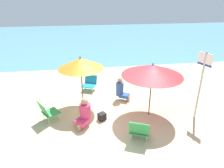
{
  "coord_description": "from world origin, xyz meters",
  "views": [
    {
      "loc": [
        -1.24,
        -5.39,
        3.73
      ],
      "look_at": [
        -0.24,
        1.29,
        0.7
      ],
      "focal_mm": 32.74,
      "sensor_mm": 36.0,
      "label": 1
    }
  ],
  "objects_px": {
    "person_a": "(121,90)",
    "umbrella_red": "(152,70)",
    "umbrella_orange": "(81,63)",
    "beach_bag": "(102,117)",
    "warning_sign": "(202,77)",
    "beach_chair_c": "(90,83)",
    "beach_chair_a": "(47,111)",
    "person_b": "(84,113)",
    "beach_chair_b": "(139,130)"
  },
  "relations": [
    {
      "from": "umbrella_orange",
      "to": "umbrella_red",
      "type": "bearing_deg",
      "value": -22.87
    },
    {
      "from": "person_b",
      "to": "beach_bag",
      "type": "distance_m",
      "value": 0.68
    },
    {
      "from": "warning_sign",
      "to": "beach_chair_b",
      "type": "bearing_deg",
      "value": 179.69
    },
    {
      "from": "beach_chair_a",
      "to": "warning_sign",
      "type": "xyz_separation_m",
      "value": [
        4.7,
        -0.48,
        1.06
      ]
    },
    {
      "from": "umbrella_red",
      "to": "beach_bag",
      "type": "height_order",
      "value": "umbrella_red"
    },
    {
      "from": "person_b",
      "to": "beach_chair_b",
      "type": "bearing_deg",
      "value": 96.34
    },
    {
      "from": "umbrella_orange",
      "to": "beach_chair_a",
      "type": "height_order",
      "value": "umbrella_orange"
    },
    {
      "from": "beach_chair_a",
      "to": "person_b",
      "type": "xyz_separation_m",
      "value": [
        1.14,
        -0.41,
        0.08
      ]
    },
    {
      "from": "beach_chair_b",
      "to": "beach_chair_a",
      "type": "bearing_deg",
      "value": 86.82
    },
    {
      "from": "umbrella_red",
      "to": "beach_bag",
      "type": "relative_size",
      "value": 7.74
    },
    {
      "from": "person_a",
      "to": "person_b",
      "type": "height_order",
      "value": "person_b"
    },
    {
      "from": "person_a",
      "to": "umbrella_red",
      "type": "bearing_deg",
      "value": -28.7
    },
    {
      "from": "beach_bag",
      "to": "beach_chair_c",
      "type": "bearing_deg",
      "value": 96.45
    },
    {
      "from": "beach_bag",
      "to": "umbrella_red",
      "type": "bearing_deg",
      "value": 2.92
    },
    {
      "from": "umbrella_orange",
      "to": "beach_chair_b",
      "type": "distance_m",
      "value": 2.87
    },
    {
      "from": "person_b",
      "to": "warning_sign",
      "type": "bearing_deg",
      "value": 126.72
    },
    {
      "from": "umbrella_orange",
      "to": "beach_chair_c",
      "type": "distance_m",
      "value": 1.9
    },
    {
      "from": "person_b",
      "to": "beach_bag",
      "type": "height_order",
      "value": "person_b"
    },
    {
      "from": "umbrella_red",
      "to": "person_a",
      "type": "bearing_deg",
      "value": 122.45
    },
    {
      "from": "warning_sign",
      "to": "umbrella_red",
      "type": "bearing_deg",
      "value": 143.73
    },
    {
      "from": "umbrella_orange",
      "to": "beach_chair_b",
      "type": "bearing_deg",
      "value": -54.76
    },
    {
      "from": "warning_sign",
      "to": "person_b",
      "type": "bearing_deg",
      "value": 157.16
    },
    {
      "from": "warning_sign",
      "to": "beach_chair_c",
      "type": "bearing_deg",
      "value": 119.55
    },
    {
      "from": "beach_chair_a",
      "to": "beach_bag",
      "type": "relative_size",
      "value": 2.99
    },
    {
      "from": "beach_chair_b",
      "to": "warning_sign",
      "type": "bearing_deg",
      "value": -45.16
    },
    {
      "from": "umbrella_red",
      "to": "beach_chair_c",
      "type": "xyz_separation_m",
      "value": [
        -1.84,
        2.25,
        -1.28
      ]
    },
    {
      "from": "beach_chair_c",
      "to": "beach_bag",
      "type": "relative_size",
      "value": 2.94
    },
    {
      "from": "beach_chair_b",
      "to": "person_b",
      "type": "distance_m",
      "value": 1.71
    },
    {
      "from": "beach_chair_a",
      "to": "warning_sign",
      "type": "distance_m",
      "value": 4.84
    },
    {
      "from": "person_a",
      "to": "warning_sign",
      "type": "xyz_separation_m",
      "value": [
        2.16,
        -1.52,
        0.99
      ]
    },
    {
      "from": "beach_chair_c",
      "to": "beach_bag",
      "type": "xyz_separation_m",
      "value": [
        0.26,
        -2.33,
        -0.18
      ]
    },
    {
      "from": "beach_chair_a",
      "to": "person_a",
      "type": "relative_size",
      "value": 0.8
    },
    {
      "from": "person_a",
      "to": "beach_chair_c",
      "type": "bearing_deg",
      "value": 164.02
    },
    {
      "from": "beach_chair_a",
      "to": "warning_sign",
      "type": "bearing_deg",
      "value": -39.05
    },
    {
      "from": "umbrella_red",
      "to": "person_b",
      "type": "height_order",
      "value": "umbrella_red"
    },
    {
      "from": "umbrella_orange",
      "to": "beach_chair_b",
      "type": "relative_size",
      "value": 2.64
    },
    {
      "from": "beach_bag",
      "to": "warning_sign",
      "type": "bearing_deg",
      "value": -5.53
    },
    {
      "from": "umbrella_orange",
      "to": "person_a",
      "type": "xyz_separation_m",
      "value": [
        1.42,
        0.24,
        -1.17
      ]
    },
    {
      "from": "person_a",
      "to": "warning_sign",
      "type": "height_order",
      "value": "warning_sign"
    },
    {
      "from": "beach_chair_c",
      "to": "warning_sign",
      "type": "distance_m",
      "value": 4.35
    },
    {
      "from": "beach_chair_a",
      "to": "beach_chair_b",
      "type": "height_order",
      "value": "beach_chair_a"
    },
    {
      "from": "beach_chair_b",
      "to": "warning_sign",
      "type": "distance_m",
      "value": 2.51
    },
    {
      "from": "umbrella_orange",
      "to": "beach_bag",
      "type": "height_order",
      "value": "umbrella_orange"
    },
    {
      "from": "beach_chair_b",
      "to": "person_b",
      "type": "xyz_separation_m",
      "value": [
        -1.46,
        0.89,
        0.12
      ]
    },
    {
      "from": "person_b",
      "to": "umbrella_orange",
      "type": "bearing_deg",
      "value": -140.82
    },
    {
      "from": "beach_chair_a",
      "to": "beach_chair_b",
      "type": "distance_m",
      "value": 2.91
    },
    {
      "from": "beach_chair_b",
      "to": "beach_bag",
      "type": "bearing_deg",
      "value": 62.66
    },
    {
      "from": "person_a",
      "to": "beach_bag",
      "type": "bearing_deg",
      "value": -95.73
    },
    {
      "from": "beach_chair_c",
      "to": "umbrella_red",
      "type": "bearing_deg",
      "value": 62.58
    },
    {
      "from": "umbrella_red",
      "to": "person_b",
      "type": "bearing_deg",
      "value": -171.9
    }
  ]
}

